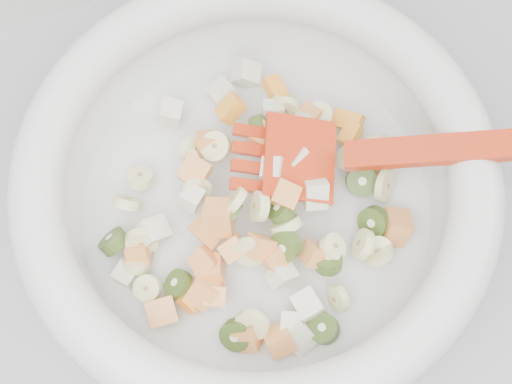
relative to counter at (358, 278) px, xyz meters
name	(u,v)px	position (x,y,z in m)	size (l,w,h in m)	color
counter	(358,278)	(0.00, 0.00, 0.00)	(2.00, 0.60, 0.90)	#9C9BA0
mixing_bowl	(257,187)	(-0.16, 0.01, 0.51)	(0.48, 0.39, 0.14)	silver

